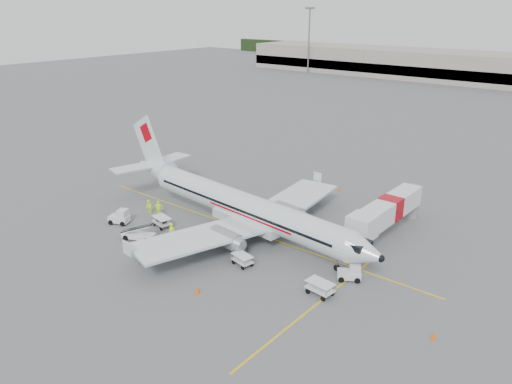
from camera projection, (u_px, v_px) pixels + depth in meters
ground at (244, 230)px, 54.41m from camera, size 360.00×360.00×0.00m
stripe_lead at (244, 229)px, 54.41m from camera, size 44.00×0.20×0.01m
stripe_cross at (312, 308)px, 40.33m from camera, size 0.20×20.00×0.01m
terminal_west at (401, 63)px, 170.88m from camera, size 110.00×22.00×9.00m
mast_west at (309, 41)px, 177.60m from camera, size 3.20×1.20×22.00m
aircraft at (245, 189)px, 52.19m from camera, size 38.33×31.34×9.88m
jet_bridge at (389, 216)px, 52.99m from camera, size 3.04×15.20×3.98m
belt_loader at (138, 229)px, 51.76m from camera, size 4.71×3.22×2.39m
tug_fore at (349, 272)px, 44.24m from camera, size 2.38×2.12×1.60m
tug_mid at (193, 239)px, 50.41m from camera, size 2.34×1.93×1.57m
tug_aft at (119, 216)px, 55.68m from camera, size 2.51×2.01×1.70m
cart_loaded_a at (150, 252)px, 48.35m from camera, size 2.36×1.69×1.12m
cart_loaded_b at (162, 222)px, 54.88m from camera, size 2.49×1.76×1.18m
cart_empty_a at (242, 260)px, 46.78m from camera, size 2.29×1.63×1.08m
cart_empty_b at (320, 288)px, 41.98m from camera, size 2.47×1.62×1.22m
cone_nose at (434, 335)px, 36.47m from camera, size 0.38×0.38×0.63m
cone_port at (339, 188)px, 65.90m from camera, size 0.41×0.41×0.66m
cone_stbd at (197, 289)px, 42.31m from camera, size 0.42×0.42×0.69m
crew_a at (172, 232)px, 51.56m from camera, size 0.77×0.57×1.92m
crew_b at (149, 207)px, 58.26m from camera, size 0.99×0.88×1.71m
crew_c at (182, 238)px, 50.29m from camera, size 0.81×1.27×1.86m
crew_d at (159, 208)px, 57.64m from camera, size 1.18×0.92×1.87m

